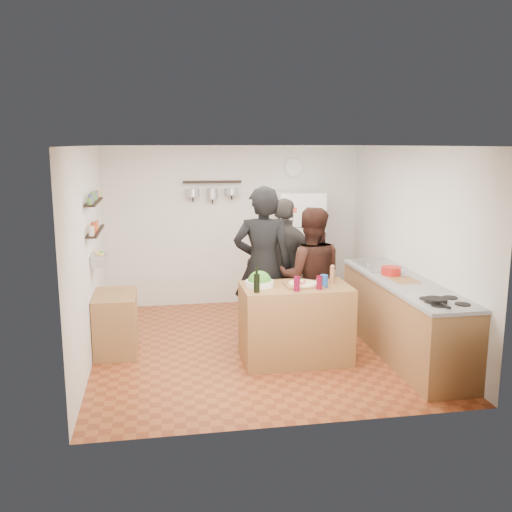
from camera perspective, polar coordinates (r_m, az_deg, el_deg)
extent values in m
plane|color=brown|center=(7.32, 0.14, -9.02)|extent=(4.20, 4.20, 0.00)
plane|color=white|center=(6.87, 0.15, 10.96)|extent=(4.20, 4.20, 0.00)
plane|color=silver|center=(9.03, -2.18, 3.04)|extent=(4.00, 0.00, 4.00)
plane|color=silver|center=(6.93, -16.37, 0.10)|extent=(0.00, 4.20, 4.20)
plane|color=silver|center=(7.59, 15.19, 1.10)|extent=(0.00, 4.20, 4.20)
cube|color=#916035|center=(6.75, 3.96, -6.73)|extent=(1.25, 0.72, 0.91)
cube|color=brown|center=(6.62, 4.73, -2.91)|extent=(0.42, 0.34, 0.02)
cylinder|color=beige|center=(6.61, 4.74, -2.75)|extent=(0.34, 0.34, 0.02)
cylinder|color=white|center=(6.57, 0.36, -2.76)|extent=(0.33, 0.33, 0.07)
cylinder|color=black|center=(6.29, 0.08, -2.76)|extent=(0.07, 0.07, 0.20)
cylinder|color=#5E0822|center=(6.36, 4.11, -2.79)|extent=(0.07, 0.07, 0.17)
cylinder|color=#5D081A|center=(6.47, 6.34, -2.65)|extent=(0.06, 0.06, 0.15)
cylinder|color=#996540|center=(6.77, 7.63, -1.98)|extent=(0.05, 0.05, 0.17)
cylinder|color=#1A4793|center=(6.57, 6.82, -2.50)|extent=(0.09, 0.09, 0.14)
imported|color=black|center=(7.10, 0.70, -1.11)|extent=(0.83, 0.64, 2.03)
imported|color=black|center=(7.18, 5.43, -2.13)|extent=(0.98, 0.83, 1.76)
imported|color=#2C2927|center=(7.56, 2.91, -1.14)|extent=(1.15, 0.91, 1.83)
cube|color=#9E7042|center=(7.16, 14.53, -6.04)|extent=(0.63, 2.63, 0.90)
cube|color=white|center=(6.22, 18.32, -4.46)|extent=(0.60, 0.62, 0.02)
cylinder|color=black|center=(6.16, 17.54, -4.25)|extent=(0.23, 0.23, 0.04)
cube|color=silver|center=(7.80, 12.14, -1.00)|extent=(0.50, 0.80, 0.03)
cube|color=olive|center=(7.06, 14.65, -2.43)|extent=(0.30, 0.40, 0.02)
cylinder|color=#B41A14|center=(7.29, 13.36, -1.45)|extent=(0.24, 0.24, 0.10)
cube|color=white|center=(8.93, 4.19, 0.65)|extent=(0.70, 0.68, 1.80)
cylinder|color=silver|center=(9.11, 3.79, 8.78)|extent=(0.30, 0.03, 0.30)
cube|color=black|center=(7.08, -15.75, 2.42)|extent=(0.12, 1.00, 0.02)
cube|color=black|center=(7.03, -15.90, 5.23)|extent=(0.12, 1.00, 0.02)
cube|color=silver|center=(7.13, -15.36, -0.35)|extent=(0.18, 0.35, 0.14)
cube|color=#93623D|center=(7.25, -13.82, -6.51)|extent=(0.50, 0.80, 0.73)
cube|color=black|center=(8.82, -4.40, 7.40)|extent=(0.90, 0.04, 0.04)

